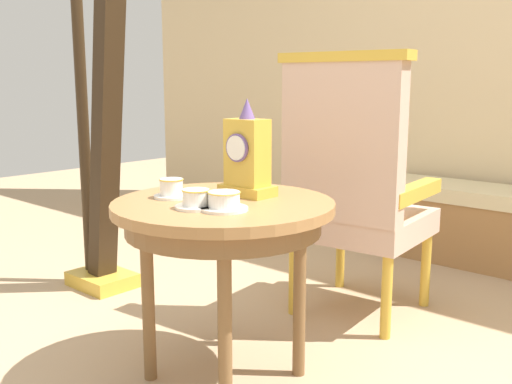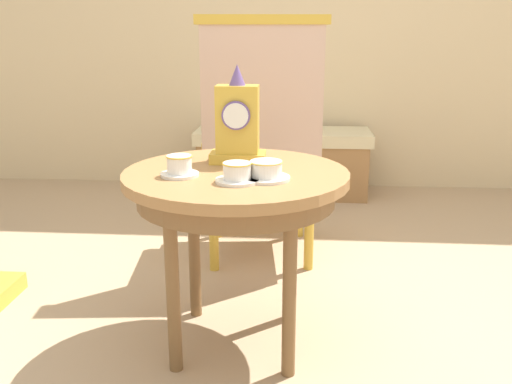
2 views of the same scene
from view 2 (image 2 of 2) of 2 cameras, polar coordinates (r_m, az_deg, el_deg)
ground_plane at (r=2.02m, az=0.81°, el=-15.86°), size 10.00×10.00×0.00m
side_table at (r=1.83m, az=-2.06°, el=-0.05°), size 0.74×0.74×0.63m
teacup_left at (r=1.76m, az=-7.91°, el=2.62°), size 0.12×0.12×0.07m
teacup_right at (r=1.67m, az=-1.97°, el=1.95°), size 0.13×0.13×0.06m
teacup_center at (r=1.70m, az=1.04°, el=2.19°), size 0.15×0.15×0.06m
mantel_clock at (r=1.91m, az=-1.91°, el=7.04°), size 0.19×0.11×0.34m
armchair at (r=2.55m, az=0.51°, el=5.39°), size 0.59×0.58×1.14m
window_bench at (r=3.75m, az=2.77°, el=3.11°), size 1.16×0.40×0.44m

